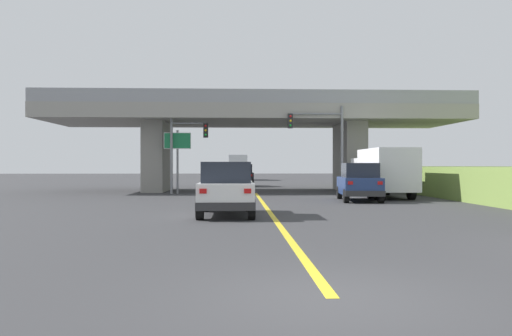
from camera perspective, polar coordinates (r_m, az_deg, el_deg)
name	(u,v)px	position (r m, az deg, el deg)	size (l,w,h in m)	color
ground	(254,191)	(36.95, -0.22, -2.64)	(160.00, 160.00, 0.00)	#353538
overpass_bridge	(254,125)	(37.02, -0.22, 4.94)	(29.91, 8.59, 6.94)	gray
lane_divider_stripe	(269,211)	(20.55, 1.50, -4.98)	(0.20, 26.92, 0.01)	yellow
suv_lead	(226,189)	(18.73, -3.41, -2.40)	(2.06, 4.26, 2.02)	silver
suv_crossing	(359,182)	(27.01, 11.77, -1.58)	(2.39, 4.51, 2.02)	navy
box_truck	(383,172)	(30.20, 14.41, -0.41)	(2.33, 6.66, 2.86)	silver
sedan_oncoming	(242,175)	(45.05, -1.60, -0.83)	(2.03, 4.36, 2.02)	black
traffic_signal_nearside	(324,137)	(33.05, 7.79, 3.60)	(3.69, 0.36, 5.83)	slate
traffic_signal_farside	(184,143)	(33.48, -8.30, 2.90)	(2.53, 0.36, 5.51)	slate
highway_sign	(177,146)	(33.85, -9.02, 2.46)	(1.83, 0.17, 4.27)	slate
semi_truck_distant	(238,167)	(64.52, -2.09, 0.10)	(2.33, 6.95, 3.22)	silver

